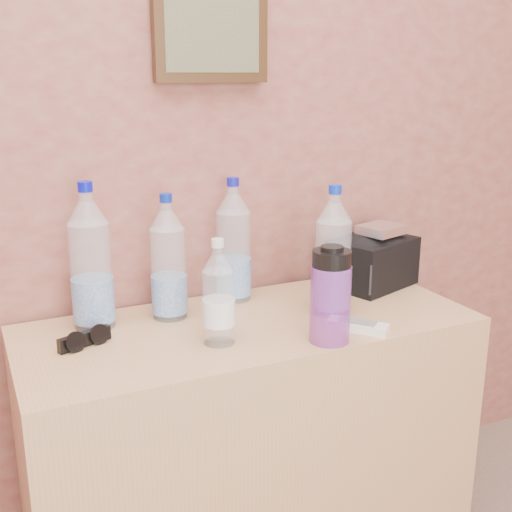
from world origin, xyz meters
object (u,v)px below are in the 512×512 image
(pet_large_a, at_px, (91,264))
(ac_remote, at_px, (357,326))
(pet_small, at_px, (219,298))
(sunglasses, at_px, (85,339))
(foil_packet, at_px, (382,229))
(pet_large_d, at_px, (333,258))
(nalgene_bottle, at_px, (331,295))
(toiletry_bag, at_px, (373,259))
(pet_large_b, at_px, (234,247))
(pet_large_c, at_px, (168,264))
(dresser, at_px, (250,447))

(pet_large_a, xyz_separation_m, ac_remote, (0.57, -0.29, -0.15))
(pet_small, xyz_separation_m, sunglasses, (-0.28, 0.11, -0.09))
(foil_packet, bearing_deg, pet_large_d, -152.98)
(pet_large_d, relative_size, foil_packet, 2.82)
(sunglasses, xyz_separation_m, ac_remote, (0.61, -0.18, -0.01))
(nalgene_bottle, distance_m, toiletry_bag, 0.44)
(foil_packet, bearing_deg, ac_remote, -134.02)
(nalgene_bottle, relative_size, ac_remote, 1.52)
(foil_packet, bearing_deg, pet_small, -162.72)
(pet_large_b, distance_m, toiletry_bag, 0.42)
(pet_large_c, xyz_separation_m, toiletry_bag, (0.61, -0.01, -0.06))
(nalgene_bottle, relative_size, foil_packet, 1.92)
(pet_large_a, relative_size, sunglasses, 2.75)
(nalgene_bottle, distance_m, foil_packet, 0.44)
(pet_large_c, height_order, sunglasses, pet_large_c)
(pet_large_d, bearing_deg, sunglasses, 174.95)
(pet_large_b, xyz_separation_m, pet_large_c, (-0.20, -0.05, -0.01))
(pet_small, bearing_deg, ac_remote, -12.04)
(nalgene_bottle, bearing_deg, toiletry_bag, 42.40)
(pet_small, bearing_deg, dresser, 36.11)
(pet_large_a, height_order, nalgene_bottle, pet_large_a)
(nalgene_bottle, bearing_deg, pet_large_a, 145.73)
(sunglasses, bearing_deg, ac_remote, -37.23)
(nalgene_bottle, relative_size, sunglasses, 1.75)
(toiletry_bag, height_order, foil_packet, foil_packet)
(dresser, bearing_deg, pet_large_b, 79.58)
(pet_large_c, relative_size, foil_packet, 2.69)
(dresser, distance_m, ac_remote, 0.45)
(pet_large_b, relative_size, pet_small, 1.36)
(pet_large_d, height_order, toiletry_bag, pet_large_d)
(pet_large_b, distance_m, pet_small, 0.30)
(dresser, bearing_deg, pet_large_a, 158.67)
(dresser, relative_size, pet_large_d, 3.39)
(pet_large_b, height_order, pet_large_d, pet_large_b)
(pet_small, relative_size, ac_remote, 1.65)
(pet_large_b, distance_m, nalgene_bottle, 0.37)
(dresser, height_order, pet_small, pet_small)
(dresser, distance_m, pet_large_c, 0.53)
(nalgene_bottle, height_order, toiletry_bag, nalgene_bottle)
(sunglasses, relative_size, foil_packet, 1.10)
(pet_large_b, relative_size, ac_remote, 2.25)
(dresser, xyz_separation_m, foil_packet, (0.45, 0.09, 0.52))
(dresser, distance_m, sunglasses, 0.54)
(pet_large_d, xyz_separation_m, foil_packet, (0.23, 0.12, 0.02))
(pet_large_a, relative_size, pet_large_d, 1.07)
(dresser, relative_size, toiletry_bag, 4.83)
(pet_large_d, distance_m, ac_remote, 0.19)
(pet_small, xyz_separation_m, foil_packet, (0.57, 0.18, 0.06))
(dresser, xyz_separation_m, pet_large_c, (-0.17, 0.12, 0.49))
(pet_large_c, bearing_deg, sunglasses, -158.11)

